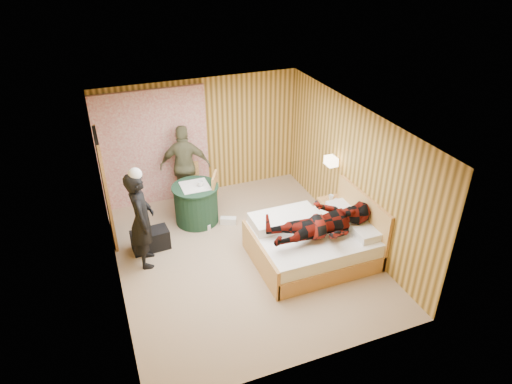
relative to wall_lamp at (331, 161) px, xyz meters
name	(u,v)px	position (x,y,z in m)	size (l,w,h in m)	color
floor	(242,255)	(-1.92, -0.45, -1.30)	(4.20, 5.00, 0.01)	tan
ceiling	(240,122)	(-1.92, -0.45, 1.20)	(4.20, 5.00, 0.01)	white
wall_back	(201,138)	(-1.92, 2.05, -0.05)	(4.20, 0.02, 2.50)	#DAAE53
wall_left	(109,219)	(-4.02, -0.45, -0.05)	(0.02, 5.00, 2.50)	#DAAE53
wall_right	(352,172)	(0.18, -0.45, -0.05)	(0.02, 5.00, 2.50)	#DAAE53
curtain	(154,148)	(-2.92, 1.98, -0.10)	(2.20, 0.08, 2.40)	white
doorway	(105,189)	(-3.98, 0.95, -0.28)	(0.06, 0.90, 2.05)	black
wall_lamp	(331,161)	(0.00, 0.00, 0.00)	(0.26, 0.24, 0.16)	gold
bed	(313,242)	(-0.80, -0.94, -0.99)	(2.00, 1.57, 1.08)	#E7B85E
nightstand	(333,215)	(-0.04, -0.31, -1.00)	(0.45, 0.61, 0.59)	#E7B85E
round_table	(196,203)	(-2.38, 0.90, -0.90)	(0.89, 0.89, 0.79)	#1B3C29
chair_far	(189,181)	(-2.35, 1.60, -0.76)	(0.54, 0.54, 0.93)	#E7B85E
chair_near	(209,194)	(-2.12, 0.88, -0.72)	(0.60, 0.60, 1.00)	#E7B85E
duffel_bag	(151,240)	(-3.39, 0.32, -1.12)	(0.65, 0.35, 0.37)	black
sneaker_left	(204,227)	(-2.34, 0.56, -1.24)	(0.25, 0.10, 0.11)	white
sneaker_right	(228,221)	(-1.84, 0.58, -1.23)	(0.31, 0.12, 0.14)	white
woman_standing	(142,220)	(-3.52, -0.04, -0.43)	(0.63, 0.42, 1.74)	black
man_at_table	(185,166)	(-2.38, 1.65, -0.44)	(1.01, 0.42, 1.72)	#666544
man_on_bed	(323,217)	(-0.77, -1.17, -0.33)	(1.77, 0.67, 0.86)	#5E0F08
book_lower	(336,204)	(-0.04, -0.36, -0.70)	(0.17, 0.22, 0.02)	white
book_upper	(336,203)	(-0.04, -0.36, -0.68)	(0.16, 0.22, 0.02)	white
cup_nightstand	(331,197)	(-0.04, -0.18, -0.67)	(0.10, 0.10, 0.09)	white
cup_table	(201,184)	(-2.28, 0.85, -0.46)	(0.12, 0.12, 0.10)	white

